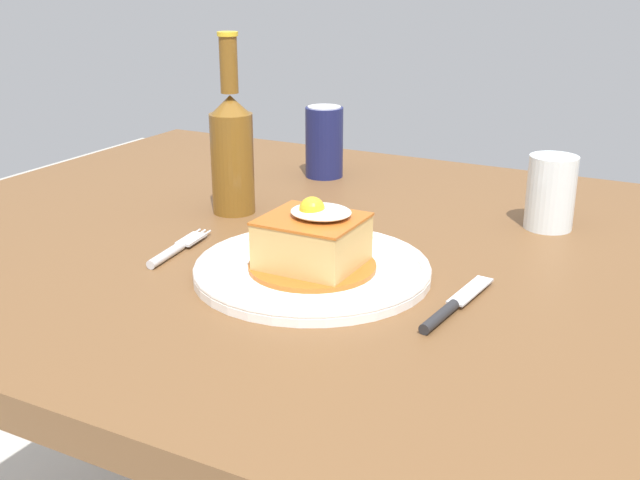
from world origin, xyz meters
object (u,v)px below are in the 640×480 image
fork (175,250)px  beer_bottle_amber (232,148)px  drinking_glass (550,197)px  main_plate (312,269)px  knife (449,309)px  soda_can (324,142)px

fork → beer_bottle_amber: (-0.03, 0.19, 0.09)m
beer_bottle_amber → drinking_glass: beer_bottle_amber is taller
fork → beer_bottle_amber: size_ratio=0.53×
main_plate → knife: size_ratio=1.73×
main_plate → soda_can: size_ratio=2.31×
soda_can → main_plate: bearing=-64.3°
beer_bottle_amber → soda_can: bearing=84.4°
main_plate → drinking_glass: bearing=56.2°
main_plate → fork: (-0.19, -0.02, -0.00)m
knife → drinking_glass: bearing=84.9°
fork → drinking_glass: (0.41, 0.33, 0.04)m
drinking_glass → soda_can: bearing=166.0°
fork → beer_bottle_amber: 0.21m
fork → knife: 0.38m
beer_bottle_amber → drinking_glass: size_ratio=2.53×
fork → knife: same height
knife → soda_can: size_ratio=1.34×
soda_can → beer_bottle_amber: (-0.02, -0.25, 0.04)m
main_plate → knife: bearing=-8.1°
knife → beer_bottle_amber: size_ratio=0.62×
knife → drinking_glass: drinking_glass is taller
main_plate → drinking_glass: (0.21, 0.32, 0.04)m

